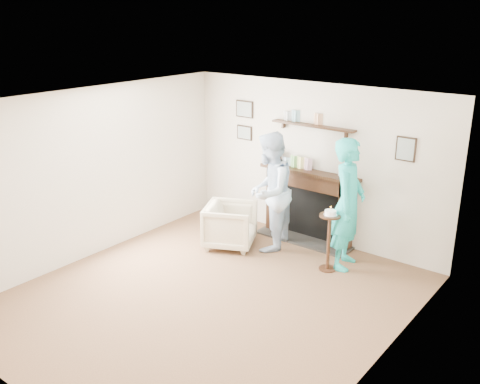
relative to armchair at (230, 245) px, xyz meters
name	(u,v)px	position (x,y,z in m)	size (l,w,h in m)	color
ground	(210,298)	(0.81, -1.42, 0.00)	(5.00, 5.00, 0.00)	brown
room_shell	(243,165)	(0.80, -0.73, 1.62)	(4.54, 5.02, 2.52)	beige
armchair	(230,245)	(0.00, 0.00, 0.00)	(0.73, 0.75, 0.69)	tan
man	(268,247)	(0.51, 0.31, 0.00)	(0.89, 0.69, 1.83)	silver
woman	(344,265)	(1.73, 0.48, 0.00)	(0.69, 0.45, 1.89)	#1FA3B2
pedestal_table	(329,231)	(1.61, 0.21, 0.59)	(0.30, 0.30, 0.96)	black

